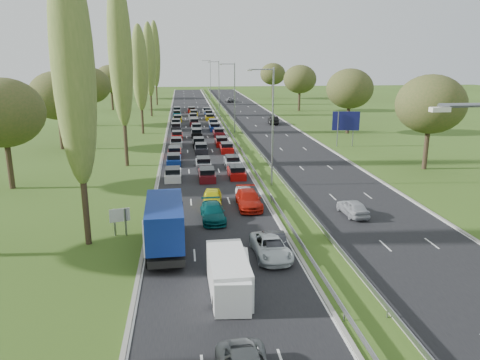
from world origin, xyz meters
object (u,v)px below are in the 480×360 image
blue_lorry (166,223)px  white_van_rear (228,272)px  white_van_front (232,279)px  info_sign (120,218)px  direction_sign (346,123)px

blue_lorry → white_van_rear: bearing=-62.1°
white_van_front → info_sign: 12.47m
white_van_rear → direction_sign: direction_sign is taller
blue_lorry → white_van_rear: (3.69, -6.49, -0.81)m
white_van_front → direction_sign: bearing=68.3°
direction_sign → white_van_front: bearing=-116.6°
white_van_front → direction_sign: size_ratio=0.93×
blue_lorry → info_sign: bearing=137.9°
white_van_front → white_van_rear: bearing=109.9°
white_van_rear → info_sign: white_van_rear is taller
white_van_front → info_sign: (-7.35, 10.07, 0.37)m
white_van_front → direction_sign: 47.98m
blue_lorry → white_van_front: blue_lorry is taller
white_van_rear → info_sign: 11.87m
white_van_rear → direction_sign: (21.62, 42.22, 2.47)m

